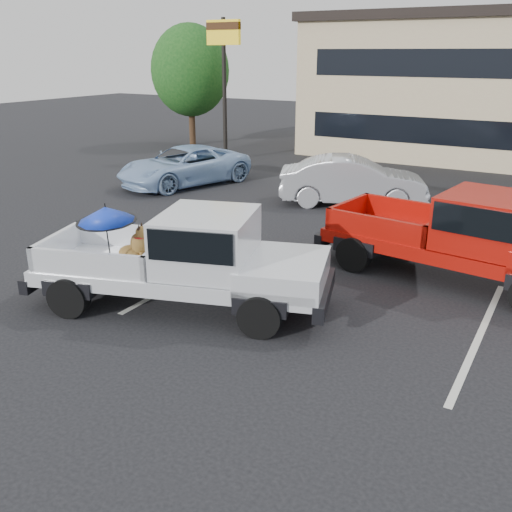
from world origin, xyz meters
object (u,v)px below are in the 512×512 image
Objects in this scene: silver_sedan at (353,181)px; red_pickup at (476,235)px; tree_left at (190,71)px; motel_sign at (224,51)px; silver_pickup at (195,256)px; blue_suv at (184,166)px.

red_pickup is at bearing -160.70° from silver_sedan.
motel_sign is at bearing -36.87° from tree_left.
silver_sedan is at bearing 74.57° from silver_pickup.
blue_suv is (1.39, -4.96, -3.96)m from motel_sign.
blue_suv is (5.39, -7.96, -3.04)m from tree_left.
silver_sedan is 0.92× the size of blue_suv.
red_pickup is at bearing 25.25° from silver_pickup.
red_pickup is (12.38, -9.56, -3.60)m from motel_sign.
motel_sign is at bearing 124.04° from blue_suv.
tree_left reaches higher than motel_sign.
tree_left is 20.62m from silver_pickup.
tree_left is 10.08m from blue_suv.
red_pickup is (16.38, -12.56, -2.68)m from tree_left.
tree_left is 14.32m from silver_sedan.
tree_left is (-4.00, 3.00, -0.92)m from motel_sign.
blue_suv is at bearing -55.86° from tree_left.
motel_sign reaches higher than silver_pickup.
blue_suv is at bearing -74.28° from motel_sign.
blue_suv is (-10.99, 4.60, -0.36)m from red_pickup.
silver_pickup is 1.30× the size of silver_sedan.
silver_sedan is (11.79, -7.58, -2.97)m from tree_left.
tree_left is 1.31× the size of silver_sedan.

